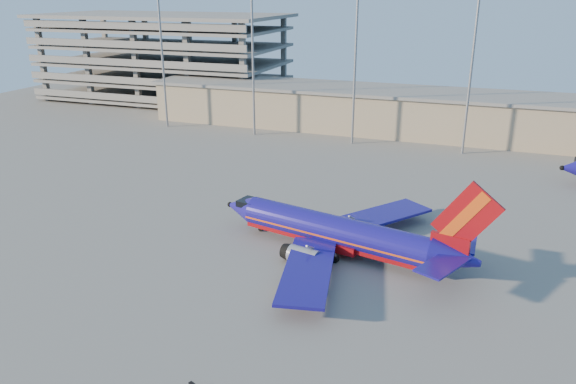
% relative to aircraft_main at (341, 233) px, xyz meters
% --- Properties ---
extents(ground, '(220.00, 220.00, 0.00)m').
position_rel_aircraft_main_xyz_m(ground, '(-5.04, -0.14, -2.33)').
color(ground, slate).
rests_on(ground, ground).
extents(terminal_building, '(122.00, 16.00, 8.50)m').
position_rel_aircraft_main_xyz_m(terminal_building, '(4.96, 57.86, 1.99)').
color(terminal_building, gray).
rests_on(terminal_building, ground).
extents(parking_garage, '(62.00, 32.00, 21.40)m').
position_rel_aircraft_main_xyz_m(parking_garage, '(-67.04, 73.91, 9.40)').
color(parking_garage, slate).
rests_on(parking_garage, ground).
extents(light_mast_row, '(101.60, 1.60, 28.65)m').
position_rel_aircraft_main_xyz_m(light_mast_row, '(-0.04, 45.86, 15.23)').
color(light_mast_row, gray).
rests_on(light_mast_row, ground).
extents(aircraft_main, '(31.73, 30.19, 10.89)m').
position_rel_aircraft_main_xyz_m(aircraft_main, '(0.00, 0.00, 0.00)').
color(aircraft_main, navy).
rests_on(aircraft_main, ground).
extents(baggage_tug, '(1.99, 1.33, 1.36)m').
position_rel_aircraft_main_xyz_m(baggage_tug, '(-1.68, -10.31, -1.62)').
color(baggage_tug, orange).
rests_on(baggage_tug, ground).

